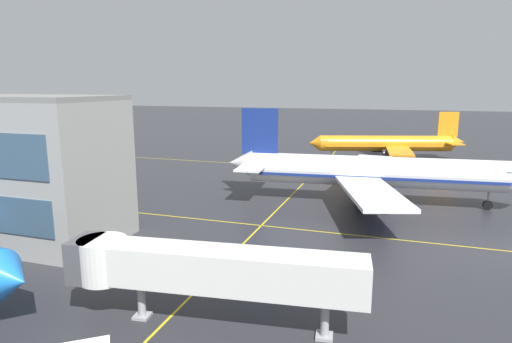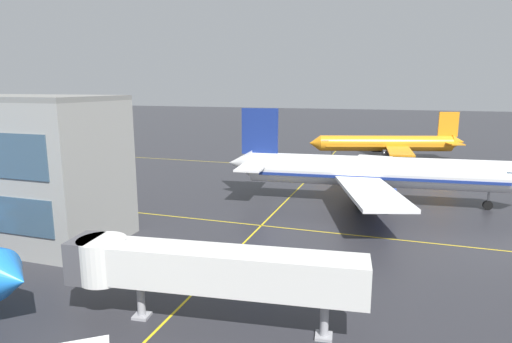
# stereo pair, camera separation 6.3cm
# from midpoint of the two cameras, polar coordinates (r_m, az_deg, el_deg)

# --- Properties ---
(airliner_second_row) EXTENTS (41.54, 35.65, 12.91)m
(airliner_second_row) POSITION_cam_midpoint_polar(r_m,az_deg,el_deg) (61.32, 15.09, -0.06)
(airliner_second_row) COLOR white
(airliner_second_row) RESTS_ON ground
(airliner_third_row) EXTENTS (33.13, 28.28, 10.50)m
(airliner_third_row) POSITION_cam_midpoint_polar(r_m,az_deg,el_deg) (99.01, 16.87, 3.54)
(airliner_third_row) COLOR orange
(airliner_third_row) RESTS_ON ground
(taxiway_markings) EXTENTS (135.04, 124.85, 0.01)m
(taxiway_markings) POSITION_cam_midpoint_polar(r_m,az_deg,el_deg) (50.81, 0.68, -7.12)
(taxiway_markings) COLOR yellow
(taxiway_markings) RESTS_ON ground
(jet_bridge) EXTENTS (20.40, 5.20, 5.58)m
(jet_bridge) POSITION_cam_midpoint_polar(r_m,az_deg,el_deg) (29.92, -8.36, -12.41)
(jet_bridge) COLOR silver
(jet_bridge) RESTS_ON ground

